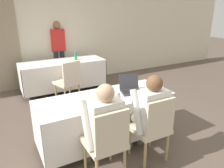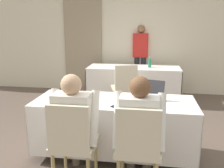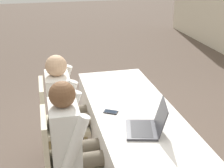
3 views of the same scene
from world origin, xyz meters
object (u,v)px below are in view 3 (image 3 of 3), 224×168
Objects in this scene: laptop at (147,126)px; cell_phone at (111,112)px; person_checkered_shirt at (67,104)px; person_white_shirt at (75,140)px; chair_near_left at (57,120)px; chair_near_right at (63,159)px.

laptop is 2.62× the size of cell_phone.
laptop is 0.43m from cell_phone.
person_checkered_shirt is (-0.37, -0.35, -0.07)m from cell_phone.
person_white_shirt is (-0.09, -0.56, -0.11)m from laptop.
chair_near_left is 0.78× the size of person_checkered_shirt.
person_white_shirt is at bearing -90.00° from chair_near_right.
chair_near_right is (-0.09, -0.66, -0.27)m from laptop.
chair_near_left and chair_near_right have the same top height.
cell_phone is at bearing -51.99° from person_white_shirt.
laptop reaches higher than chair_near_right.
laptop reaches higher than cell_phone.
chair_near_left is at bearing 9.07° from person_white_shirt.
cell_phone is 0.12× the size of person_white_shirt.
cell_phone is 0.15× the size of chair_near_left.
person_checkered_shirt reaches higher than chair_near_left.
laptop is 0.31× the size of person_white_shirt.
person_checkered_shirt is at bearing -104.71° from cell_phone.
person_white_shirt reaches higher than chair_near_left.
cell_phone is 0.45m from person_white_shirt.
person_checkered_shirt is 1.00× the size of person_white_shirt.
person_checkered_shirt reaches higher than cell_phone.
person_white_shirt is at bearing -84.86° from laptop.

